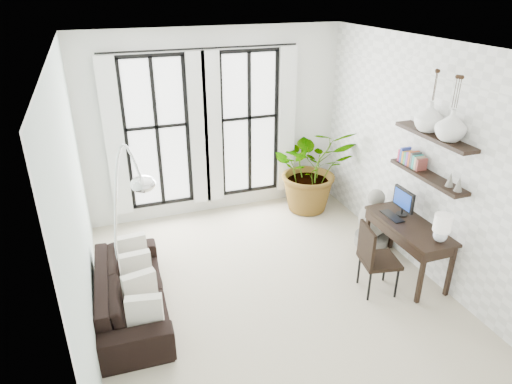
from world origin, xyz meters
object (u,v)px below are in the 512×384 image
plant (312,168)px  desk_chair (374,255)px  buddha (373,222)px  desk (411,229)px  arc_lamp (131,215)px  sofa (131,291)px

plant → desk_chair: plant is taller
buddha → desk: bearing=-91.6°
plant → buddha: (0.37, -1.47, -0.40)m
desk_chair → arc_lamp: arc_lamp is taller
plant → arc_lamp: 3.78m
plant → desk: 2.39m
desk_chair → desk: bearing=23.2°
sofa → plant: plant is taller
desk → desk_chair: bearing=-167.3°
desk → arc_lamp: arc_lamp is taller
arc_lamp → buddha: size_ratio=2.34×
sofa → arc_lamp: (0.12, 0.05, 1.03)m
arc_lamp → sofa: bearing=-158.9°
plant → buddha: 1.57m
sofa → buddha: 3.79m
desk_chair → arc_lamp: 3.13m
desk → buddha: size_ratio=1.44×
buddha → plant: bearing=104.3°
plant → desk_chair: size_ratio=1.60×
desk → buddha: desk is taller
sofa → plant: size_ratio=1.30×
desk → buddha: 0.96m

